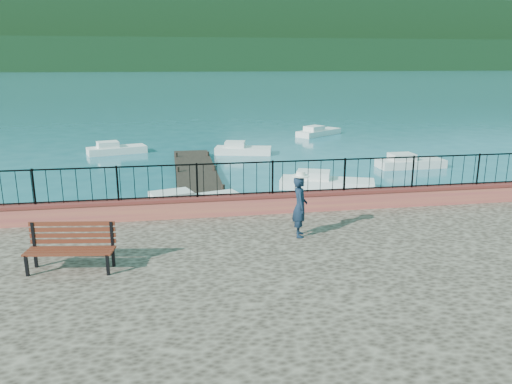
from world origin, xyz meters
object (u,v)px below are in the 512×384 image
object	(u,v)px
boat_1	(327,180)
boat_4	(243,148)
boat_2	(411,160)
boat_3	(117,147)
person	(300,206)
boat_0	(188,199)
boat_5	(319,130)
park_bench	(71,257)

from	to	relation	value
boat_1	boat_4	distance (m)	9.50
boat_1	boat_2	distance (m)	6.92
boat_1	boat_3	size ratio (longest dim) A/B	1.18
person	boat_0	size ratio (longest dim) A/B	0.37
boat_4	boat_5	world-z (taller)	same
boat_2	park_bench	bearing A→B (deg)	-137.75
boat_0	boat_4	bearing A→B (deg)	54.23
boat_1	boat_3	world-z (taller)	same
boat_3	boat_4	world-z (taller)	same
park_bench	boat_4	world-z (taller)	park_bench
boat_5	person	bearing A→B (deg)	-144.20
boat_0	boat_2	xyz separation A→B (m)	(12.18, 5.90, 0.00)
person	boat_2	xyz separation A→B (m)	(9.58, 12.83, -1.59)
park_bench	boat_1	bearing A→B (deg)	57.40
boat_0	boat_5	bearing A→B (deg)	42.45
park_bench	boat_3	world-z (taller)	park_bench
boat_3	boat_4	xyz separation A→B (m)	(7.71, -1.53, 0.00)
boat_0	boat_1	xyz separation A→B (m)	(6.31, 2.24, 0.00)
boat_0	boat_1	distance (m)	6.70
boat_3	boat_2	bearing A→B (deg)	-40.34
park_bench	person	distance (m)	5.54
boat_1	boat_4	xyz separation A→B (m)	(-2.45, 9.18, 0.00)
boat_0	boat_1	bearing A→B (deg)	2.51
boat_2	boat_3	distance (m)	17.51
boat_4	boat_0	bearing A→B (deg)	-94.80
boat_0	boat_2	size ratio (longest dim) A/B	1.20
boat_5	boat_0	bearing A→B (deg)	-156.72
boat_0	boat_3	size ratio (longest dim) A/B	1.23
boat_3	park_bench	bearing A→B (deg)	-103.65
person	boat_2	size ratio (longest dim) A/B	0.44
boat_2	boat_4	world-z (taller)	same
boat_1	boat_5	xyz separation A→B (m)	(4.49, 16.11, 0.00)
boat_2	boat_3	xyz separation A→B (m)	(-16.03, 7.05, 0.00)
boat_0	person	bearing A→B (deg)	-86.45
boat_0	boat_5	xyz separation A→B (m)	(10.81, 18.35, 0.00)
person	boat_0	distance (m)	7.57
person	boat_4	size ratio (longest dim) A/B	0.46
person	boat_1	world-z (taller)	person
boat_1	boat_3	bearing A→B (deg)	154.24
boat_3	boat_4	bearing A→B (deg)	-27.83
boat_3	person	bearing A→B (deg)	-88.61
park_bench	boat_5	size ratio (longest dim) A/B	0.46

